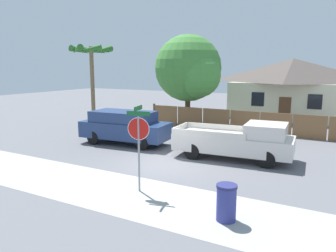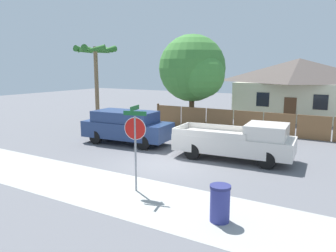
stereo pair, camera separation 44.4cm
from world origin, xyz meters
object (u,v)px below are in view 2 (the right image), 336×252
at_px(stop_sign, 135,135).
at_px(trash_bin, 220,203).
at_px(oak_tree, 194,70).
at_px(red_suv, 127,126).
at_px(house, 298,88).
at_px(palm_tree, 96,57).
at_px(orange_pickup, 239,141).

bearing_deg(stop_sign, trash_bin, -25.54).
distance_m(oak_tree, red_suv, 8.35).
bearing_deg(trash_bin, house, 94.15).
height_order(palm_tree, red_suv, palm_tree).
bearing_deg(orange_pickup, oak_tree, 123.62).
distance_m(palm_tree, trash_bin, 16.72).
height_order(house, stop_sign, house).
height_order(orange_pickup, trash_bin, orange_pickup).
bearing_deg(trash_bin, orange_pickup, 104.32).
bearing_deg(trash_bin, palm_tree, 144.46).
distance_m(house, palm_tree, 16.49).
bearing_deg(red_suv, palm_tree, 143.56).
height_order(house, oak_tree, oak_tree).
height_order(oak_tree, stop_sign, oak_tree).
bearing_deg(stop_sign, palm_tree, 124.13).
height_order(house, trash_bin, house).
xyz_separation_m(house, oak_tree, (-6.23, -6.82, 1.49)).
height_order(red_suv, orange_pickup, red_suv).
bearing_deg(red_suv, house, 60.90).
distance_m(house, stop_sign, 20.26).
distance_m(palm_tree, stop_sign, 13.39).
bearing_deg(red_suv, stop_sign, -54.64).
bearing_deg(house, orange_pickup, -90.37).
relative_size(oak_tree, stop_sign, 2.24).
bearing_deg(palm_tree, trash_bin, -35.54).
bearing_deg(red_suv, orange_pickup, -4.59).
relative_size(house, red_suv, 1.95).
bearing_deg(stop_sign, red_suv, 116.01).
xyz_separation_m(oak_tree, trash_bin, (7.74, -14.03, -3.54)).
distance_m(red_suv, stop_sign, 7.38).
relative_size(red_suv, stop_sign, 1.72).
relative_size(red_suv, orange_pickup, 0.92).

